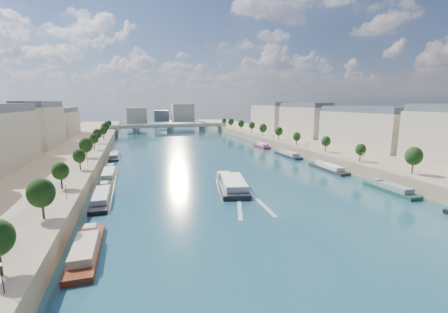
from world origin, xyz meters
TOP-DOWN VIEW (x-y plane):
  - ground at (0.00, 100.00)m, footprint 700.00×700.00m
  - quay_left at (-72.00, 100.00)m, footprint 44.00×520.00m
  - quay_right at (72.00, 100.00)m, footprint 44.00×520.00m
  - pave_left at (-57.00, 100.00)m, footprint 14.00×520.00m
  - pave_right at (57.00, 100.00)m, footprint 14.00×520.00m
  - trees_left at (-55.00, 102.00)m, footprint 4.80×268.80m
  - trees_right at (55.00, 110.00)m, footprint 4.80×268.80m
  - lamps_left at (-52.50, 90.00)m, footprint 0.36×200.36m
  - lamps_right at (52.50, 105.00)m, footprint 0.36×200.36m
  - buildings_left at (-85.00, 112.00)m, footprint 16.00×226.00m
  - buildings_right at (85.00, 112.00)m, footprint 16.00×226.00m
  - skyline at (3.19, 319.52)m, footprint 79.00×42.00m
  - bridge at (0.00, 244.35)m, footprint 112.00×12.00m
  - tour_barge at (-3.36, 44.09)m, footprint 14.49×31.55m
  - wake at (-3.36, 27.56)m, footprint 12.63×26.02m
  - moored_barges_left at (-45.50, 45.35)m, footprint 5.00×162.57m
  - moored_barges_right at (45.50, 54.22)m, footprint 5.00×157.21m

SIDE VIEW (x-z plane):
  - ground at x=0.00m, z-range 0.00..0.00m
  - wake at x=-3.36m, z-range 0.00..0.04m
  - moored_barges_left at x=-45.50m, z-range -0.96..2.64m
  - moored_barges_right at x=45.50m, z-range -0.96..2.64m
  - tour_barge at x=-3.36m, z-range -0.87..3.26m
  - quay_left at x=-72.00m, z-range 0.00..5.00m
  - quay_right at x=72.00m, z-range 0.00..5.00m
  - pave_left at x=-57.00m, z-range 5.00..5.10m
  - pave_right at x=57.00m, z-range 5.00..5.10m
  - bridge at x=0.00m, z-range 1.01..9.16m
  - lamps_left at x=-52.50m, z-range 5.64..9.92m
  - lamps_right at x=52.50m, z-range 5.64..9.92m
  - trees_left at x=-55.00m, z-range 6.35..14.61m
  - trees_right at x=55.00m, z-range 6.35..14.61m
  - skyline at x=3.19m, z-range 3.66..25.66m
  - buildings_left at x=-85.00m, z-range 4.85..28.05m
  - buildings_right at x=85.00m, z-range 4.85..28.05m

